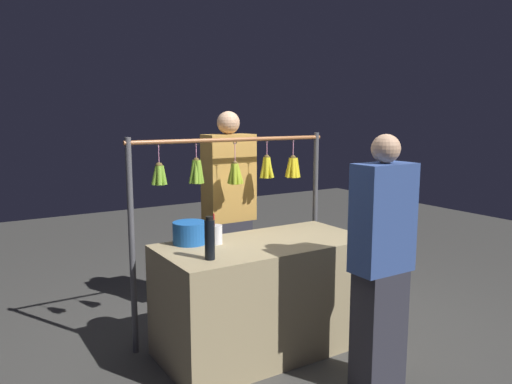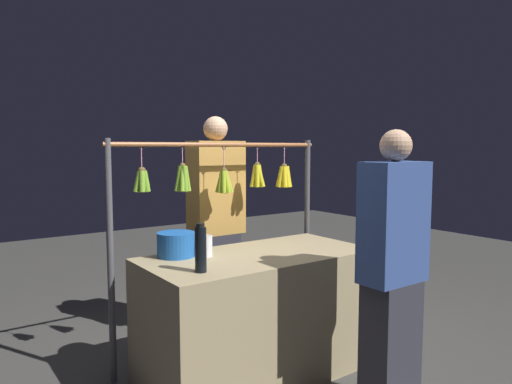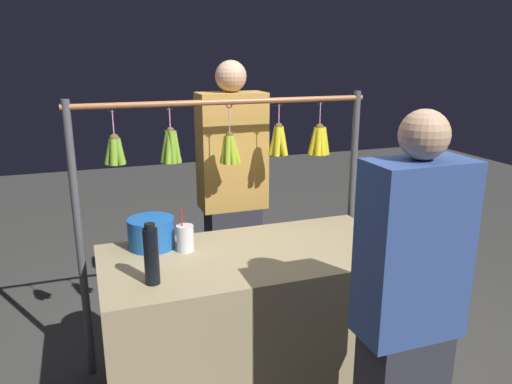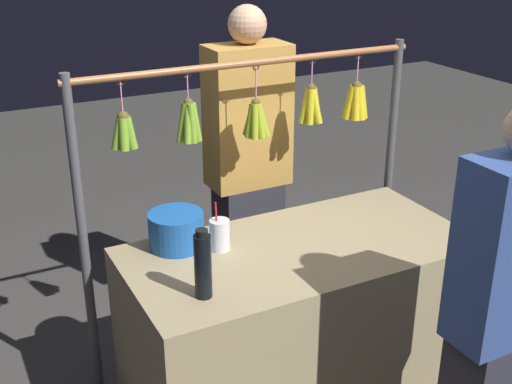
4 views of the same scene
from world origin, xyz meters
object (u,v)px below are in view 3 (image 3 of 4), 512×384
at_px(water_bottle, 151,255).
at_px(drink_cup, 185,238).
at_px(blue_bucket, 151,233).
at_px(customer_person, 406,325).
at_px(vendor_person, 233,202).

distance_m(water_bottle, drink_cup, 0.39).
xyz_separation_m(blue_bucket, drink_cup, (-0.16, 0.11, -0.01)).
distance_m(blue_bucket, drink_cup, 0.19).
relative_size(water_bottle, blue_bucket, 1.16).
xyz_separation_m(water_bottle, blue_bucket, (-0.06, -0.43, -0.06)).
relative_size(blue_bucket, drink_cup, 1.09).
distance_m(drink_cup, customer_person, 1.18).
bearing_deg(drink_cup, water_bottle, 56.42).
relative_size(drink_cup, customer_person, 0.14).
relative_size(blue_bucket, customer_person, 0.15).
bearing_deg(customer_person, blue_bucket, -53.04).
xyz_separation_m(drink_cup, customer_person, (-0.66, 0.97, -0.09)).
height_order(drink_cup, vendor_person, vendor_person).
xyz_separation_m(blue_bucket, customer_person, (-0.81, 1.08, -0.10)).
distance_m(drink_cup, vendor_person, 0.74).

